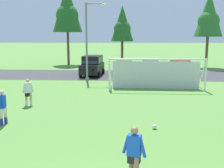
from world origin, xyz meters
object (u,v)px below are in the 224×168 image
player_striker_near (28,92)px  soccer_ball (155,127)px  parked_car_slot_far_left (92,65)px  street_lamp (88,41)px  parked_car_slot_left (124,67)px  parked_car_slot_center (180,68)px  soccer_goal (156,73)px  player_midfield_center (134,155)px  player_defender_far (3,107)px  parked_car_slot_center_left (150,66)px

player_striker_near → soccer_ball: bearing=-28.1°
parked_car_slot_far_left → street_lamp: street_lamp is taller
parked_car_slot_left → parked_car_slot_center: same height
parked_car_slot_far_left → soccer_goal: bearing=-50.8°
player_midfield_center → player_defender_far: (-6.05, 4.84, 0.00)m
parked_car_slot_far_left → parked_car_slot_center_left: size_ratio=1.11×
soccer_ball → player_striker_near: bearing=151.9°
parked_car_slot_left → parked_car_slot_center_left: (2.92, 1.06, 0.00)m
parked_car_slot_center_left → parked_car_slot_center: size_ratio=0.99×
player_defender_far → parked_car_slot_far_left: parked_car_slot_far_left is taller
parked_car_slot_far_left → player_striker_near: bearing=-99.4°
parked_car_slot_center_left → player_midfield_center: bearing=-95.8°
player_midfield_center → parked_car_slot_center: bearing=76.0°
soccer_goal → parked_car_slot_center_left: size_ratio=1.74×
player_defender_far → street_lamp: size_ratio=0.23×
soccer_goal → parked_car_slot_left: size_ratio=1.76×
soccer_ball → parked_car_slot_center_left: 18.74m
soccer_goal → parked_car_slot_center: 8.44m
soccer_ball → parked_car_slot_left: size_ratio=0.05×
parked_car_slot_far_left → parked_car_slot_center_left: parked_car_slot_far_left is taller
player_striker_near → street_lamp: bearing=76.4°
parked_car_slot_center_left → soccer_ball: bearing=-94.0°
player_striker_near → player_defender_far: size_ratio=1.00×
soccer_ball → parked_car_slot_left: bearing=95.3°
parked_car_slot_center → player_defender_far: bearing=-124.0°
soccer_ball → soccer_goal: bearing=83.9°
parked_car_slot_center → street_lamp: bearing=-157.0°
player_striker_near → parked_car_slot_left: 14.86m
soccer_ball → soccer_goal: size_ratio=0.03×
parked_car_slot_far_left → parked_car_slot_left: (3.38, 0.55, -0.24)m
parked_car_slot_center → parked_car_slot_far_left: bearing=-178.1°
player_midfield_center → parked_car_slot_left: 22.18m
parked_car_slot_left → parked_car_slot_center_left: same height
soccer_ball → street_lamp: size_ratio=0.03×
player_midfield_center → player_defender_far: same height
parked_car_slot_far_left → parked_car_slot_center: bearing=1.9°
player_midfield_center → player_defender_far: 7.75m
player_striker_near → player_defender_far: 3.55m
parked_car_slot_center_left → street_lamp: bearing=-139.6°
soccer_ball → player_striker_near: 8.17m
player_midfield_center → street_lamp: size_ratio=0.23×
soccer_ball → player_striker_near: size_ratio=0.13×
soccer_goal → player_striker_near: size_ratio=4.54×
player_midfield_center → soccer_goal: bearing=81.7°
player_defender_far → parked_car_slot_far_left: 16.91m
street_lamp → player_striker_near: bearing=-103.6°
player_defender_far → parked_car_slot_left: 18.17m
street_lamp → player_defender_far: bearing=-99.6°
soccer_goal → street_lamp: street_lamp is taller
player_striker_near → player_midfield_center: (6.14, -8.39, 0.00)m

